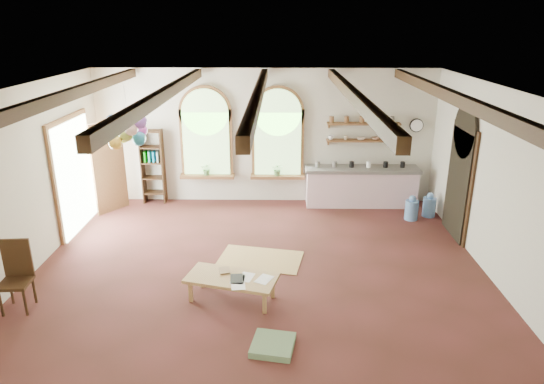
{
  "coord_description": "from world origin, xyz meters",
  "views": [
    {
      "loc": [
        0.34,
        -7.8,
        4.2
      ],
      "look_at": [
        0.21,
        0.6,
        1.23
      ],
      "focal_mm": 32.0,
      "sensor_mm": 36.0,
      "label": 1
    }
  ],
  "objects_px": {
    "coffee_table": "(232,279)",
    "kitchen_counter": "(361,186)",
    "balloon_cluster": "(128,130)",
    "side_chair": "(18,290)"
  },
  "relations": [
    {
      "from": "side_chair",
      "to": "coffee_table",
      "type": "bearing_deg",
      "value": 5.44
    },
    {
      "from": "coffee_table",
      "to": "balloon_cluster",
      "type": "xyz_separation_m",
      "value": [
        -2.01,
        1.88,
        1.98
      ]
    },
    {
      "from": "kitchen_counter",
      "to": "side_chair",
      "type": "height_order",
      "value": "side_chair"
    },
    {
      "from": "coffee_table",
      "to": "balloon_cluster",
      "type": "height_order",
      "value": "balloon_cluster"
    },
    {
      "from": "coffee_table",
      "to": "kitchen_counter",
      "type": "bearing_deg",
      "value": 57.75
    },
    {
      "from": "kitchen_counter",
      "to": "balloon_cluster",
      "type": "relative_size",
      "value": 2.33
    },
    {
      "from": "side_chair",
      "to": "kitchen_counter",
      "type": "bearing_deg",
      "value": 37.63
    },
    {
      "from": "kitchen_counter",
      "to": "coffee_table",
      "type": "distance_m",
      "value": 5.06
    },
    {
      "from": "coffee_table",
      "to": "side_chair",
      "type": "distance_m",
      "value": 3.27
    },
    {
      "from": "side_chair",
      "to": "balloon_cluster",
      "type": "distance_m",
      "value": 3.23
    }
  ]
}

